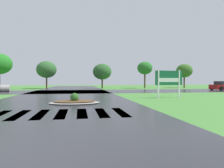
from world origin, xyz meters
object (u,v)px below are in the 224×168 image
at_px(estate_billboard, 169,79).
at_px(drainage_pipe_stack, 0,88).
at_px(car_silver_hatch, 224,86).
at_px(median_island, 75,101).

relative_size(estate_billboard, drainage_pipe_stack, 1.01).
bearing_deg(car_silver_hatch, drainage_pipe_stack, 172.95).
bearing_deg(drainage_pipe_stack, car_silver_hatch, -1.47).
distance_m(median_island, drainage_pipe_stack, 17.78).
bearing_deg(median_island, car_silver_hatch, 32.43).
height_order(estate_billboard, median_island, estate_billboard).
xyz_separation_m(car_silver_hatch, drainage_pipe_stack, (-31.85, 0.82, -0.18)).
height_order(estate_billboard, drainage_pipe_stack, estate_billboard).
xyz_separation_m(median_island, car_silver_hatch, (21.94, 13.94, 0.50)).
distance_m(estate_billboard, drainage_pipe_stack, 21.38).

